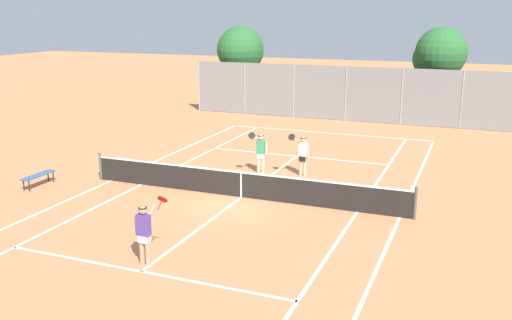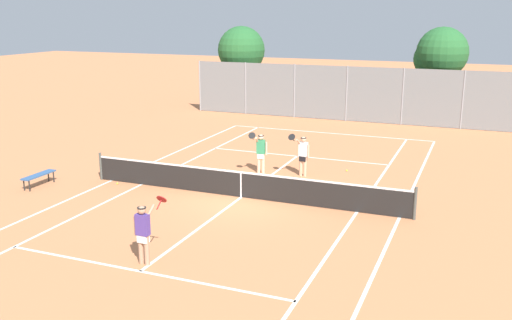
% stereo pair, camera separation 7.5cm
% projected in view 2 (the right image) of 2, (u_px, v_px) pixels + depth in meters
% --- Properties ---
extents(ground_plane, '(120.00, 120.00, 0.00)m').
position_uv_depth(ground_plane, '(241.00, 197.00, 20.13)').
color(ground_plane, '#CC7A4C').
extents(court_line_markings, '(11.10, 23.90, 0.01)m').
position_uv_depth(court_line_markings, '(241.00, 197.00, 20.13)').
color(court_line_markings, silver).
rests_on(court_line_markings, ground).
extents(tennis_net, '(12.00, 0.10, 1.07)m').
position_uv_depth(tennis_net, '(241.00, 184.00, 20.00)').
color(tennis_net, '#474C47').
rests_on(tennis_net, ground).
extents(player_near_side, '(0.68, 0.73, 1.77)m').
position_uv_depth(player_near_side, '(143.00, 231.00, 14.57)').
color(player_near_side, tan).
rests_on(player_near_side, ground).
extents(player_far_left, '(0.57, 0.81, 1.77)m').
position_uv_depth(player_far_left, '(261.00, 151.00, 22.92)').
color(player_far_left, beige).
rests_on(player_far_left, ground).
extents(player_far_right, '(0.74, 0.72, 1.77)m').
position_uv_depth(player_far_right, '(303.00, 153.00, 22.52)').
color(player_far_right, '#D8A884').
rests_on(player_far_right, ground).
extents(loose_tennis_ball_0, '(0.07, 0.07, 0.07)m').
position_uv_depth(loose_tennis_ball_0, '(347.00, 170.00, 23.43)').
color(loose_tennis_ball_0, '#D1DB33').
rests_on(loose_tennis_ball_0, ground).
extents(loose_tennis_ball_2, '(0.07, 0.07, 0.07)m').
position_uv_depth(loose_tennis_ball_2, '(117.00, 183.00, 21.65)').
color(loose_tennis_ball_2, '#D1DB33').
rests_on(loose_tennis_ball_2, ground).
extents(loose_tennis_ball_3, '(0.07, 0.07, 0.07)m').
position_uv_depth(loose_tennis_ball_3, '(119.00, 180.00, 22.06)').
color(loose_tennis_ball_3, '#D1DB33').
rests_on(loose_tennis_ball_3, ground).
extents(courtside_bench, '(0.36, 1.50, 0.47)m').
position_uv_depth(courtside_bench, '(39.00, 176.00, 21.33)').
color(courtside_bench, '#33598C').
rests_on(courtside_bench, ground).
extents(back_fence, '(19.69, 0.08, 3.28)m').
position_uv_depth(back_fence, '(347.00, 94.00, 33.88)').
color(back_fence, gray).
rests_on(back_fence, ground).
extents(tree_behind_left, '(3.15, 3.15, 5.46)m').
position_uv_depth(tree_behind_left, '(241.00, 51.00, 38.03)').
color(tree_behind_left, brown).
rests_on(tree_behind_left, ground).
extents(tree_behind_right, '(3.19, 3.05, 5.52)m').
position_uv_depth(tree_behind_right, '(439.00, 55.00, 33.98)').
color(tree_behind_right, brown).
rests_on(tree_behind_right, ground).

